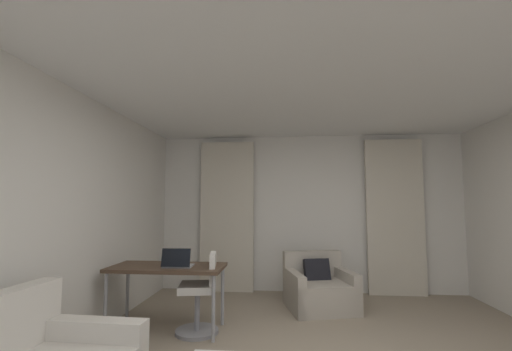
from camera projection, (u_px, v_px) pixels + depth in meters
wall_window at (309, 213)px, 5.66m from camera, size 5.12×0.06×2.60m
wall_left at (35, 220)px, 2.88m from camera, size 0.06×6.12×2.60m
ceiling at (330, 59)px, 2.77m from camera, size 5.12×6.12×0.06m
curtain_left_panel at (227, 216)px, 5.65m from camera, size 0.90×0.06×2.50m
curtain_right_panel at (395, 216)px, 5.40m from camera, size 0.90×0.06×2.50m
armchair at (319, 290)px, 4.64m from camera, size 1.03×0.99×0.75m
desk at (168, 271)px, 3.86m from camera, size 1.29×0.61×0.73m
desk_chair at (201, 297)px, 3.78m from camera, size 0.48×0.48×0.88m
laptop at (178, 263)px, 3.77m from camera, size 0.33×0.26×0.22m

